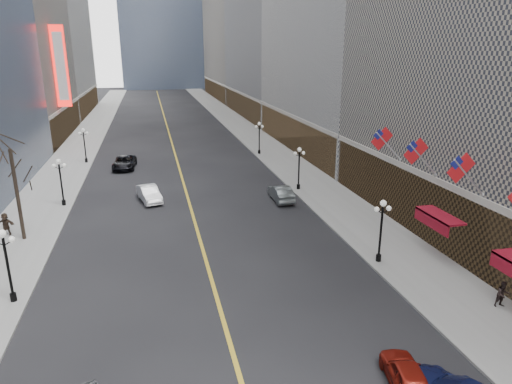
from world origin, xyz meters
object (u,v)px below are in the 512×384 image
streetlamp_east_2 (299,164)px  streetlamp_east_3 (259,135)px  streetlamp_west_3 (84,142)px  car_sb_far (281,193)px  car_nb_mid (149,194)px  streetlamp_east_1 (381,225)px  car_nb_far (125,163)px  streetlamp_west_1 (6,259)px  car_sb_mid (407,375)px  streetlamp_west_2 (61,177)px

streetlamp_east_2 → streetlamp_east_3: (0.00, 18.00, 0.00)m
streetlamp_west_3 → car_sb_far: (20.80, -20.93, -2.13)m
streetlamp_east_3 → car_sb_far: 21.23m
streetlamp_west_3 → car_nb_mid: size_ratio=0.97×
streetlamp_east_3 → car_nb_mid: size_ratio=0.97×
streetlamp_west_3 → car_nb_mid: bearing=-66.2°
streetlamp_east_1 → car_sb_far: 15.47m
streetlamp_east_1 → car_nb_far: size_ratio=0.80×
streetlamp_east_2 → car_nb_mid: streetlamp_east_2 is taller
streetlamp_west_1 → streetlamp_east_3: bearing=56.8°
streetlamp_east_3 → streetlamp_west_1: (-23.60, -36.00, 0.00)m
streetlamp_west_3 → car_sb_far: bearing=-45.2°
streetlamp_west_3 → car_sb_mid: streetlamp_west_3 is taller
streetlamp_east_3 → car_nb_mid: 24.05m
streetlamp_west_2 → streetlamp_west_3: 18.00m
streetlamp_west_1 → streetlamp_west_2: (0.00, 18.00, 0.00)m
streetlamp_east_3 → car_sb_mid: streetlamp_east_3 is taller
streetlamp_east_1 → car_nb_mid: 23.76m
streetlamp_east_3 → car_nb_far: 19.07m
streetlamp_west_2 → car_sb_mid: bearing=-57.6°
streetlamp_east_1 → car_nb_far: 36.98m
car_nb_mid → car_sb_far: size_ratio=0.99×
streetlamp_east_3 → streetlamp_west_3: 23.60m
streetlamp_east_3 → streetlamp_east_2: bearing=-90.0°
streetlamp_east_1 → car_sb_mid: size_ratio=1.16×
streetlamp_west_1 → car_nb_far: (5.08, 31.94, -2.12)m
streetlamp_east_1 → car_nb_far: (-18.52, 31.94, -2.12)m
streetlamp_east_3 → streetlamp_west_2: same height
streetlamp_east_2 → car_sb_mid: streetlamp_east_2 is taller
streetlamp_east_2 → car_sb_far: (-2.80, -2.93, -2.13)m
streetlamp_east_1 → car_sb_mid: 12.82m
streetlamp_east_3 → streetlamp_west_2: bearing=-142.7°
streetlamp_west_2 → car_sb_mid: 35.23m
streetlamp_east_1 → car_sb_mid: bearing=-112.2°
streetlamp_west_1 → streetlamp_west_3: 36.00m
car_nb_mid → car_nb_far: bearing=88.8°
streetlamp_west_1 → streetlamp_west_3: bearing=90.0°
streetlamp_east_3 → car_nb_far: bearing=-167.6°
streetlamp_west_2 → streetlamp_west_3: same height
streetlamp_west_2 → streetlamp_west_1: bearing=-90.0°
streetlamp_east_2 → car_sb_mid: (-4.76, -29.69, -2.24)m
streetlamp_east_2 → car_sb_mid: size_ratio=1.16×
car_nb_far → car_sb_mid: bearing=-68.0°
streetlamp_east_1 → car_nb_far: bearing=120.1°
streetlamp_east_1 → streetlamp_east_2: (0.00, 18.00, 0.00)m
streetlamp_west_2 → car_sb_mid: (18.84, -29.69, -2.24)m
car_sb_mid → streetlamp_east_1: bearing=-100.3°
streetlamp_west_2 → streetlamp_west_3: (0.00, 18.00, 0.00)m
car_nb_far → car_sb_far: size_ratio=1.20×
car_nb_far → car_sb_far: (15.72, -16.87, -0.01)m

